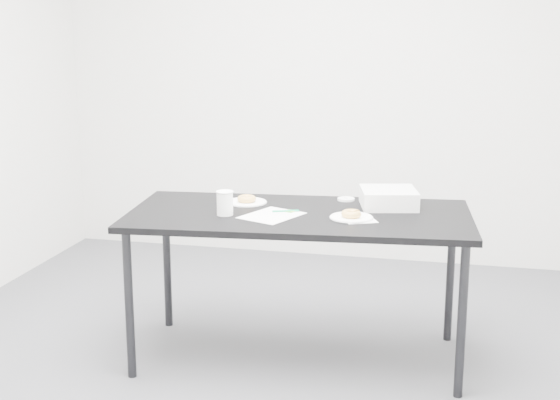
% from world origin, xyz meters
% --- Properties ---
extents(floor, '(4.00, 4.00, 0.00)m').
position_xyz_m(floor, '(0.00, 0.00, 0.00)').
color(floor, '#4A4B4F').
rests_on(floor, ground).
extents(wall_back, '(4.00, 0.02, 2.70)m').
position_xyz_m(wall_back, '(0.00, 2.00, 1.35)').
color(wall_back, silver).
rests_on(wall_back, floor).
extents(table, '(1.79, 0.97, 0.78)m').
position_xyz_m(table, '(0.15, 0.16, 0.72)').
color(table, black).
rests_on(table, floor).
extents(scorecard, '(0.33, 0.36, 0.00)m').
position_xyz_m(scorecard, '(0.03, 0.07, 0.79)').
color(scorecard, white).
rests_on(scorecard, table).
extents(logo_patch, '(0.06, 0.06, 0.00)m').
position_xyz_m(logo_patch, '(0.11, 0.17, 0.79)').
color(logo_patch, green).
rests_on(logo_patch, scorecard).
extents(pen, '(0.13, 0.06, 0.01)m').
position_xyz_m(pen, '(0.09, 0.15, 0.79)').
color(pen, '#0D945E').
rests_on(pen, scorecard).
extents(napkin, '(0.20, 0.20, 0.00)m').
position_xyz_m(napkin, '(0.47, 0.08, 0.79)').
color(napkin, white).
rests_on(napkin, table).
extents(plate_near, '(0.21, 0.21, 0.01)m').
position_xyz_m(plate_near, '(0.43, 0.10, 0.79)').
color(plate_near, white).
rests_on(plate_near, napkin).
extents(donut_near, '(0.12, 0.12, 0.03)m').
position_xyz_m(donut_near, '(0.43, 0.10, 0.81)').
color(donut_near, '#C4853E').
rests_on(donut_near, plate_near).
extents(plate_far, '(0.21, 0.21, 0.01)m').
position_xyz_m(plate_far, '(-0.16, 0.31, 0.79)').
color(plate_far, white).
rests_on(plate_far, table).
extents(donut_far, '(0.13, 0.13, 0.03)m').
position_xyz_m(donut_far, '(-0.16, 0.31, 0.81)').
color(donut_far, '#C4853E').
rests_on(donut_far, plate_far).
extents(coffee_cup, '(0.08, 0.08, 0.12)m').
position_xyz_m(coffee_cup, '(-0.20, 0.03, 0.85)').
color(coffee_cup, white).
rests_on(coffee_cup, table).
extents(cup_lid, '(0.09, 0.09, 0.01)m').
position_xyz_m(cup_lid, '(0.34, 0.49, 0.79)').
color(cup_lid, white).
rests_on(cup_lid, table).
extents(bakery_box, '(0.34, 0.34, 0.09)m').
position_xyz_m(bakery_box, '(0.58, 0.39, 0.83)').
color(bakery_box, silver).
rests_on(bakery_box, table).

